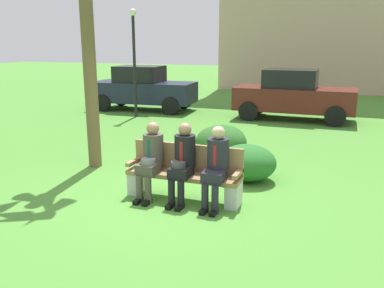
{
  "coord_description": "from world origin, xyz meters",
  "views": [
    {
      "loc": [
        2.59,
        -5.86,
        2.52
      ],
      "look_at": [
        0.21,
        0.37,
        0.85
      ],
      "focal_mm": 37.84,
      "sensor_mm": 36.0,
      "label": 1
    }
  ],
  "objects_px": {
    "seated_man_left": "(151,156)",
    "shrub_far_lawn": "(247,163)",
    "shrub_near_bench": "(223,139)",
    "seated_man_middle": "(183,159)",
    "seated_man_right": "(216,163)",
    "parked_car_far": "(293,95)",
    "park_bench": "(185,174)",
    "street_lamp": "(134,52)",
    "shrub_mid_lawn": "(221,142)",
    "parked_car_near": "(143,88)"
  },
  "relations": [
    {
      "from": "seated_man_left",
      "to": "shrub_far_lawn",
      "type": "distance_m",
      "value": 1.95
    },
    {
      "from": "shrub_near_bench",
      "to": "seated_man_middle",
      "type": "bearing_deg",
      "value": -85.16
    },
    {
      "from": "seated_man_right",
      "to": "parked_car_far",
      "type": "xyz_separation_m",
      "value": [
        0.14,
        8.07,
        0.12
      ]
    },
    {
      "from": "seated_man_right",
      "to": "park_bench",
      "type": "bearing_deg",
      "value": 167.6
    },
    {
      "from": "seated_man_middle",
      "to": "seated_man_right",
      "type": "xyz_separation_m",
      "value": [
        0.56,
        0.0,
        -0.0
      ]
    },
    {
      "from": "seated_man_middle",
      "to": "street_lamp",
      "type": "relative_size",
      "value": 0.35
    },
    {
      "from": "shrub_far_lawn",
      "to": "parked_car_far",
      "type": "xyz_separation_m",
      "value": [
        -0.03,
        6.66,
        0.5
      ]
    },
    {
      "from": "seated_man_middle",
      "to": "shrub_far_lawn",
      "type": "bearing_deg",
      "value": 62.61
    },
    {
      "from": "seated_man_middle",
      "to": "street_lamp",
      "type": "distance_m",
      "value": 8.19
    },
    {
      "from": "park_bench",
      "to": "shrub_mid_lawn",
      "type": "relative_size",
      "value": 1.65
    },
    {
      "from": "seated_man_left",
      "to": "shrub_mid_lawn",
      "type": "bearing_deg",
      "value": 82.0
    },
    {
      "from": "parked_car_near",
      "to": "shrub_far_lawn",
      "type": "bearing_deg",
      "value": -49.63
    },
    {
      "from": "seated_man_left",
      "to": "shrub_mid_lawn",
      "type": "height_order",
      "value": "seated_man_left"
    },
    {
      "from": "park_bench",
      "to": "parked_car_near",
      "type": "relative_size",
      "value": 0.48
    },
    {
      "from": "seated_man_middle",
      "to": "shrub_mid_lawn",
      "type": "distance_m",
      "value": 2.76
    },
    {
      "from": "parked_car_near",
      "to": "parked_car_far",
      "type": "bearing_deg",
      "value": -0.18
    },
    {
      "from": "seated_man_left",
      "to": "shrub_near_bench",
      "type": "height_order",
      "value": "seated_man_left"
    },
    {
      "from": "shrub_mid_lawn",
      "to": "park_bench",
      "type": "bearing_deg",
      "value": -86.47
    },
    {
      "from": "seated_man_middle",
      "to": "parked_car_near",
      "type": "bearing_deg",
      "value": 121.46
    },
    {
      "from": "shrub_far_lawn",
      "to": "street_lamp",
      "type": "height_order",
      "value": "street_lamp"
    },
    {
      "from": "parked_car_near",
      "to": "parked_car_far",
      "type": "relative_size",
      "value": 1.02
    },
    {
      "from": "park_bench",
      "to": "shrub_mid_lawn",
      "type": "distance_m",
      "value": 2.6
    },
    {
      "from": "seated_man_middle",
      "to": "seated_man_left",
      "type": "bearing_deg",
      "value": -179.72
    },
    {
      "from": "parked_car_far",
      "to": "park_bench",
      "type": "bearing_deg",
      "value": -95.22
    },
    {
      "from": "seated_man_right",
      "to": "parked_car_far",
      "type": "distance_m",
      "value": 8.07
    },
    {
      "from": "seated_man_right",
      "to": "street_lamp",
      "type": "xyz_separation_m",
      "value": [
        -5.06,
        6.67,
        1.51
      ]
    },
    {
      "from": "seated_man_left",
      "to": "street_lamp",
      "type": "xyz_separation_m",
      "value": [
        -3.93,
        6.68,
        1.52
      ]
    },
    {
      "from": "shrub_near_bench",
      "to": "street_lamp",
      "type": "xyz_separation_m",
      "value": [
        -4.24,
        3.57,
        1.89
      ]
    },
    {
      "from": "park_bench",
      "to": "shrub_near_bench",
      "type": "height_order",
      "value": "park_bench"
    },
    {
      "from": "seated_man_left",
      "to": "shrub_mid_lawn",
      "type": "distance_m",
      "value": 2.78
    },
    {
      "from": "seated_man_right",
      "to": "street_lamp",
      "type": "distance_m",
      "value": 8.51
    },
    {
      "from": "shrub_far_lawn",
      "to": "parked_car_near",
      "type": "distance_m",
      "value": 8.78
    },
    {
      "from": "seated_man_middle",
      "to": "shrub_near_bench",
      "type": "xyz_separation_m",
      "value": [
        -0.26,
        3.11,
        -0.38
      ]
    },
    {
      "from": "seated_man_right",
      "to": "shrub_near_bench",
      "type": "bearing_deg",
      "value": 104.83
    },
    {
      "from": "shrub_far_lawn",
      "to": "parked_car_near",
      "type": "xyz_separation_m",
      "value": [
        -5.68,
        6.68,
        0.5
      ]
    },
    {
      "from": "shrub_near_bench",
      "to": "shrub_far_lawn",
      "type": "relative_size",
      "value": 0.98
    },
    {
      "from": "park_bench",
      "to": "street_lamp",
      "type": "distance_m",
      "value": 8.13
    },
    {
      "from": "seated_man_right",
      "to": "parked_car_near",
      "type": "relative_size",
      "value": 0.32
    },
    {
      "from": "seated_man_left",
      "to": "parked_car_far",
      "type": "height_order",
      "value": "parked_car_far"
    },
    {
      "from": "park_bench",
      "to": "seated_man_left",
      "type": "xyz_separation_m",
      "value": [
        -0.54,
        -0.14,
        0.28
      ]
    },
    {
      "from": "shrub_mid_lawn",
      "to": "seated_man_left",
      "type": "bearing_deg",
      "value": -98.0
    },
    {
      "from": "park_bench",
      "to": "seated_man_middle",
      "type": "xyz_separation_m",
      "value": [
        0.02,
        -0.13,
        0.3
      ]
    },
    {
      "from": "seated_man_right",
      "to": "shrub_near_bench",
      "type": "height_order",
      "value": "seated_man_right"
    },
    {
      "from": "seated_man_left",
      "to": "shrub_near_bench",
      "type": "distance_m",
      "value": 3.14
    },
    {
      "from": "parked_car_near",
      "to": "street_lamp",
      "type": "xyz_separation_m",
      "value": [
        0.45,
        -1.41,
        1.39
      ]
    },
    {
      "from": "shrub_mid_lawn",
      "to": "parked_car_far",
      "type": "relative_size",
      "value": 0.3
    },
    {
      "from": "shrub_mid_lawn",
      "to": "street_lamp",
      "type": "xyz_separation_m",
      "value": [
        -4.32,
        3.95,
        1.86
      ]
    },
    {
      "from": "park_bench",
      "to": "shrub_near_bench",
      "type": "distance_m",
      "value": 2.98
    },
    {
      "from": "seated_man_left",
      "to": "shrub_far_lawn",
      "type": "xyz_separation_m",
      "value": [
        1.3,
        1.41,
        -0.36
      ]
    },
    {
      "from": "park_bench",
      "to": "parked_car_far",
      "type": "distance_m",
      "value": 7.98
    }
  ]
}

